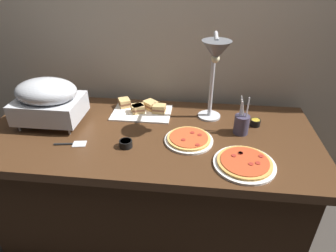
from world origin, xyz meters
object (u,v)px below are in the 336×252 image
Objects in this scene: chafing_dish at (48,99)px; pizza_plate_center at (189,139)px; pizza_plate_front at (244,163)px; utensil_holder at (241,124)px; serving_spatula at (72,144)px; sauce_cup_near at (255,122)px; heat_lamp at (215,60)px; sauce_cup_far at (126,143)px; sandwich_platter at (142,109)px.

chafing_dish is 0.85m from pizza_plate_center.
pizza_plate_front is 1.13× the size of pizza_plate_center.
utensil_holder reaches higher than serving_spatula.
chafing_dish is 6.27× the size of sauce_cup_near.
heat_lamp is 0.44m from pizza_plate_center.
heat_lamp reaches higher than sauce_cup_near.
heat_lamp is at bearing 2.91° from chafing_dish.
pizza_plate_front is 4.32× the size of sauce_cup_far.
pizza_plate_front is 1.73× the size of serving_spatula.
sauce_cup_far is at bearing -164.58° from pizza_plate_center.
chafing_dish is 0.33m from serving_spatula.
pizza_plate_front is at bearing -4.80° from serving_spatula.
chafing_dish reaches higher than utensil_holder.
pizza_plate_center is (0.83, -0.11, -0.14)m from chafing_dish.
heat_lamp is 8.81× the size of sauce_cup_near.
heat_lamp is at bearing -168.20° from sauce_cup_near.
utensil_holder is 0.94m from serving_spatula.
sandwich_platter is (-0.32, 0.30, 0.01)m from pizza_plate_center.
sauce_cup_far is at bearing -161.25° from utensil_holder.
sauce_cup_near is at bearing 4.93° from chafing_dish.
serving_spatula is at bearing -170.59° from pizza_plate_center.
heat_lamp is 0.88m from serving_spatula.
sauce_cup_far is at bearing -91.50° from sandwich_platter.
sandwich_platter is 2.14× the size of serving_spatula.
utensil_holder is (0.18, -0.04, -0.35)m from heat_lamp.
sauce_cup_far is at bearing 2.46° from serving_spatula.
utensil_holder is at bearing 0.53° from chafing_dish.
heat_lamp reaches higher than utensil_holder.
sauce_cup_far is (-0.33, -0.09, 0.01)m from pizza_plate_center.
pizza_plate_front is at bearing -63.76° from heat_lamp.
utensil_holder is at bearing 22.39° from pizza_plate_center.
chafing_dish is at bearing -177.09° from heat_lamp.
utensil_holder is at bearing 87.92° from pizza_plate_front.
sandwich_platter reaches higher than pizza_plate_front.
pizza_plate_front is at bearing -92.08° from utensil_holder.
utensil_holder is (0.61, -0.18, 0.04)m from sandwich_platter.
serving_spatula is (-0.91, -0.22, -0.06)m from utensil_holder.
sauce_cup_far reaches higher than pizza_plate_center.
pizza_plate_center is 3.82× the size of sauce_cup_far.
pizza_plate_front is at bearing -8.30° from sauce_cup_far.
sauce_cup_near reaches higher than pizza_plate_center.
heat_lamp is (0.94, 0.05, 0.25)m from chafing_dish.
sandwich_platter reaches higher than sauce_cup_near.
pizza_plate_center is 0.44m from sandwich_platter.
sauce_cup_far is (-0.60, 0.09, 0.01)m from pizza_plate_front.
sandwich_platter is (-0.43, 0.15, -0.39)m from heat_lamp.
utensil_holder reaches higher than pizza_plate_front.
sauce_cup_near is 0.27× the size of utensil_holder.
sauce_cup_far is at bearing 171.70° from pizza_plate_front.
sauce_cup_near is (0.27, 0.06, -0.39)m from heat_lamp.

